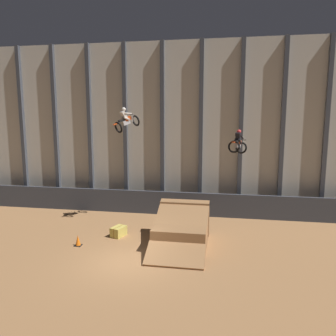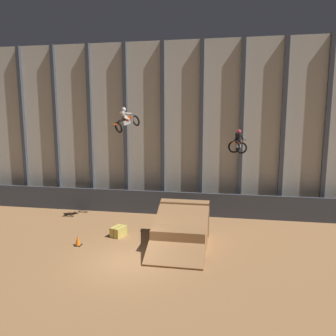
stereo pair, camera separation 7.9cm
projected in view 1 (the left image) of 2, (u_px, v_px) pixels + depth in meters
The scene contains 9 objects.
ground_plane at pixel (127, 262), 15.59m from camera, with size 60.00×60.00×0.00m, color #996B42.
arena_back_wall at pixel (163, 128), 23.67m from camera, with size 32.00×0.40×12.09m.
lower_barrier at pixel (159, 203), 23.15m from camera, with size 31.36×0.20×1.64m.
dirt_ramp at pixel (182, 230), 17.88m from camera, with size 2.84×4.74×2.15m.
rider_bike_left_air at pixel (126, 121), 20.62m from camera, with size 1.59×1.76×1.64m.
rider_bike_right_air at pixel (238, 143), 19.64m from camera, with size 1.23×1.78×1.53m.
traffic_cone_near_ramp at pixel (78, 241), 17.49m from camera, with size 0.36×0.36×0.58m.
traffic_cone_arena_edge at pixel (162, 224), 20.21m from camera, with size 0.36×0.36×0.58m.
hay_bale_trackside at pixel (119, 231), 18.90m from camera, with size 0.86×1.04×0.57m.
Camera 1 is at (4.44, -14.16, 6.83)m, focal length 35.00 mm.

